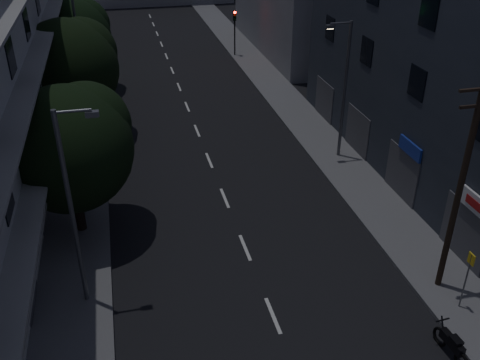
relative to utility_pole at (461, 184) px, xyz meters
name	(u,v)px	position (x,y,z in m)	size (l,w,h in m)	color
ground	(196,128)	(-7.09, 18.45, -4.87)	(160.00, 160.00, 0.00)	black
sidewalk_left	(82,137)	(-14.59, 18.45, -4.79)	(3.00, 90.00, 0.15)	#565659
sidewalk_right	(301,117)	(0.41, 18.45, -4.79)	(3.00, 90.00, 0.15)	#565659
lane_markings	(183,96)	(-7.09, 24.70, -4.86)	(0.15, 60.50, 0.01)	beige
building_right	(464,90)	(4.90, 7.45, 0.63)	(6.19, 28.00, 11.00)	#282D36
tree_near	(69,144)	(-14.29, 7.61, -0.30)	(5.73, 5.73, 7.06)	black
tree_mid	(69,65)	(-14.70, 18.57, -0.01)	(6.12, 6.12, 7.53)	black
tree_far	(73,34)	(-14.76, 27.62, -0.29)	(5.71, 5.71, 7.06)	black
traffic_signal_far_right	(235,24)	(-0.71, 34.37, -1.77)	(0.28, 0.37, 4.10)	black
traffic_signal_far_left	(91,32)	(-13.70, 34.33, -1.77)	(0.28, 0.37, 4.10)	black
street_lamp_left_near	(73,203)	(-13.93, 2.44, -0.27)	(1.51, 0.25, 8.00)	#5A5C62
street_lamp_right	(343,85)	(0.49, 12.08, -0.27)	(1.51, 0.25, 8.00)	#505157
street_lamp_left_far	(81,47)	(-14.12, 23.60, -0.27)	(1.51, 0.25, 8.00)	#525559
utility_pole	(461,184)	(0.00, 0.00, 0.00)	(1.80, 0.24, 9.00)	black
bus_stop_sign	(468,271)	(0.07, -1.39, -2.98)	(0.06, 0.35, 2.52)	#595B60
motorcycle	(451,345)	(-1.60, -3.39, -4.38)	(0.56, 1.94, 1.24)	black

